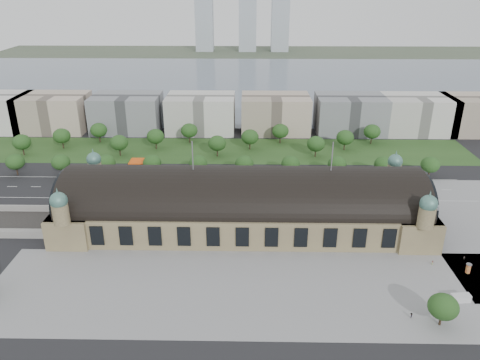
{
  "coord_description": "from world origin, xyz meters",
  "views": [
    {
      "loc": [
        1.92,
        -172.72,
        96.28
      ],
      "look_at": [
        -1.55,
        16.3,
        14.0
      ],
      "focal_mm": 35.0,
      "sensor_mm": 36.0,
      "label": 1
    }
  ],
  "objects_px": {
    "parked_car_1": "(74,197)",
    "parked_car_3": "(141,198)",
    "parked_car_2": "(121,201)",
    "traffic_car_5": "(318,187)",
    "traffic_car_1": "(75,181)",
    "traffic_car_2": "(94,191)",
    "bus_west": "(252,190)",
    "parked_car_5": "(158,198)",
    "parked_car_4": "(183,198)",
    "pedestrian_0": "(432,263)",
    "bus_east": "(308,195)",
    "traffic_car_6": "(430,196)",
    "pedestrian_2": "(464,258)",
    "traffic_car_3": "(188,180)",
    "advertising_column": "(468,268)",
    "bus_mid": "(287,194)",
    "parked_car_6": "(170,198)",
    "petrol_station": "(146,162)",
    "van_south": "(460,298)",
    "pedestrian_4": "(411,316)",
    "parked_car_0": "(132,199)"
  },
  "relations": [
    {
      "from": "parked_car_1",
      "to": "parked_car_3",
      "type": "bearing_deg",
      "value": 52.5
    },
    {
      "from": "petrol_station",
      "to": "parked_car_2",
      "type": "xyz_separation_m",
      "value": [
        -3.15,
        -44.28,
        -2.14
      ]
    },
    {
      "from": "bus_mid",
      "to": "parked_car_6",
      "type": "bearing_deg",
      "value": 98.77
    },
    {
      "from": "parked_car_6",
      "to": "parked_car_5",
      "type": "bearing_deg",
      "value": -115.95
    },
    {
      "from": "parked_car_4",
      "to": "pedestrian_0",
      "type": "distance_m",
      "value": 111.29
    },
    {
      "from": "parked_car_6",
      "to": "bus_mid",
      "type": "distance_m",
      "value": 55.05
    },
    {
      "from": "traffic_car_2",
      "to": "bus_west",
      "type": "height_order",
      "value": "bus_west"
    },
    {
      "from": "traffic_car_1",
      "to": "traffic_car_3",
      "type": "relative_size",
      "value": 0.74
    },
    {
      "from": "parked_car_1",
      "to": "parked_car_3",
      "type": "relative_size",
      "value": 1.4
    },
    {
      "from": "bus_mid",
      "to": "van_south",
      "type": "bearing_deg",
      "value": -141.45
    },
    {
      "from": "advertising_column",
      "to": "parked_car_2",
      "type": "bearing_deg",
      "value": 158.65
    },
    {
      "from": "parked_car_2",
      "to": "traffic_car_5",
      "type": "bearing_deg",
      "value": 80.5
    },
    {
      "from": "traffic_car_6",
      "to": "pedestrian_2",
      "type": "distance_m",
      "value": 53.86
    },
    {
      "from": "parked_car_1",
      "to": "parked_car_3",
      "type": "xyz_separation_m",
      "value": [
        31.74,
        0.54,
        -0.1
      ]
    },
    {
      "from": "parked_car_5",
      "to": "pedestrian_2",
      "type": "height_order",
      "value": "pedestrian_2"
    },
    {
      "from": "parked_car_5",
      "to": "parked_car_6",
      "type": "xyz_separation_m",
      "value": [
        5.83,
        0.0,
        0.07
      ]
    },
    {
      "from": "bus_mid",
      "to": "parked_car_3",
      "type": "bearing_deg",
      "value": 98.12
    },
    {
      "from": "parked_car_2",
      "to": "bus_east",
      "type": "distance_m",
      "value": 87.74
    },
    {
      "from": "traffic_car_3",
      "to": "pedestrian_2",
      "type": "height_order",
      "value": "pedestrian_2"
    },
    {
      "from": "traffic_car_5",
      "to": "bus_mid",
      "type": "xyz_separation_m",
      "value": [
        -16.35,
        -10.52,
        1.17
      ]
    },
    {
      "from": "parked_car_1",
      "to": "parked_car_4",
      "type": "relative_size",
      "value": 1.52
    },
    {
      "from": "traffic_car_3",
      "to": "parked_car_4",
      "type": "relative_size",
      "value": 1.37
    },
    {
      "from": "traffic_car_6",
      "to": "parked_car_3",
      "type": "distance_m",
      "value": 136.76
    },
    {
      "from": "parked_car_2",
      "to": "parked_car_6",
      "type": "height_order",
      "value": "parked_car_2"
    },
    {
      "from": "advertising_column",
      "to": "bus_mid",
      "type": "bearing_deg",
      "value": 134.45
    },
    {
      "from": "traffic_car_2",
      "to": "bus_east",
      "type": "bearing_deg",
      "value": 93.18
    },
    {
      "from": "parked_car_2",
      "to": "advertising_column",
      "type": "xyz_separation_m",
      "value": [
        137.06,
        -53.57,
        1.11
      ]
    },
    {
      "from": "bus_east",
      "to": "advertising_column",
      "type": "height_order",
      "value": "advertising_column"
    },
    {
      "from": "parked_car_3",
      "to": "parked_car_6",
      "type": "height_order",
      "value": "parked_car_6"
    },
    {
      "from": "bus_mid",
      "to": "bus_east",
      "type": "distance_m",
      "value": 10.09
    },
    {
      "from": "bus_west",
      "to": "parked_car_4",
      "type": "bearing_deg",
      "value": 100.26
    },
    {
      "from": "parked_car_3",
      "to": "van_south",
      "type": "bearing_deg",
      "value": 23.7
    },
    {
      "from": "parked_car_2",
      "to": "parked_car_5",
      "type": "bearing_deg",
      "value": 83.29
    },
    {
      "from": "traffic_car_6",
      "to": "parked_car_3",
      "type": "xyz_separation_m",
      "value": [
        -136.68,
        -4.52,
        -0.05
      ]
    },
    {
      "from": "traffic_car_5",
      "to": "pedestrian_4",
      "type": "relative_size",
      "value": 2.29
    },
    {
      "from": "parked_car_4",
      "to": "traffic_car_6",
      "type": "bearing_deg",
      "value": 52.4
    },
    {
      "from": "parked_car_1",
      "to": "parked_car_5",
      "type": "distance_m",
      "value": 39.67
    },
    {
      "from": "bus_east",
      "to": "bus_mid",
      "type": "bearing_deg",
      "value": 87.18
    },
    {
      "from": "parked_car_5",
      "to": "parked_car_2",
      "type": "bearing_deg",
      "value": -109.13
    },
    {
      "from": "traffic_car_1",
      "to": "traffic_car_5",
      "type": "relative_size",
      "value": 0.9
    },
    {
      "from": "parked_car_4",
      "to": "parked_car_6",
      "type": "relative_size",
      "value": 0.74
    },
    {
      "from": "parked_car_4",
      "to": "pedestrian_2",
      "type": "xyz_separation_m",
      "value": [
        111.04,
        -49.0,
        0.16
      ]
    },
    {
      "from": "parked_car_5",
      "to": "traffic_car_1",
      "type": "bearing_deg",
      "value": -145.55
    },
    {
      "from": "parked_car_5",
      "to": "van_south",
      "type": "xyz_separation_m",
      "value": [
        110.79,
        -73.69,
        0.57
      ]
    },
    {
      "from": "traffic_car_1",
      "to": "parked_car_0",
      "type": "bearing_deg",
      "value": -122.06
    },
    {
      "from": "parked_car_3",
      "to": "parked_car_6",
      "type": "xyz_separation_m",
      "value": [
        13.76,
        0.0,
        0.04
      ]
    },
    {
      "from": "traffic_car_2",
      "to": "parked_car_2",
      "type": "distance_m",
      "value": 18.87
    },
    {
      "from": "parked_car_3",
      "to": "pedestrian_0",
      "type": "bearing_deg",
      "value": 31.41
    },
    {
      "from": "traffic_car_3",
      "to": "van_south",
      "type": "xyz_separation_m",
      "value": [
        99.12,
        -95.09,
        0.49
      ]
    },
    {
      "from": "bus_mid",
      "to": "advertising_column",
      "type": "distance_m",
      "value": 85.05
    }
  ]
}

